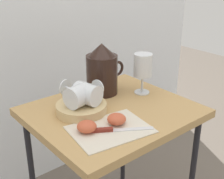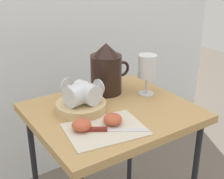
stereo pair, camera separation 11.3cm
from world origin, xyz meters
The scene contains 11 objects.
curtain_drape centered at (0.00, 0.64, 0.91)m, with size 2.40×0.03×1.83m, color white.
table centered at (0.00, 0.00, 0.61)m, with size 0.59×0.51×0.67m.
linen_napkin centered at (-0.10, -0.11, 0.67)m, with size 0.25×0.19×0.00m, color beige.
basket_tray centered at (-0.10, 0.05, 0.69)m, with size 0.19×0.19×0.04m, color tan.
pitcher centered at (0.07, 0.15, 0.76)m, with size 0.18×0.13×0.21m.
wine_glass_upright centered at (0.20, 0.04, 0.78)m, with size 0.08×0.08×0.17m.
wine_glass_tipped_near centered at (-0.12, 0.04, 0.75)m, with size 0.16×0.10×0.08m.
wine_glass_tipped_far centered at (-0.09, 0.04, 0.75)m, with size 0.11×0.17×0.08m.
apple_half_left centered at (-0.17, -0.08, 0.69)m, with size 0.06×0.06×0.04m, color #C15133.
apple_half_right centered at (-0.06, -0.10, 0.69)m, with size 0.06×0.06×0.04m, color #C15133.
knife centered at (-0.11, -0.13, 0.68)m, with size 0.19×0.13×0.01m.
Camera 2 is at (-0.57, -0.86, 1.19)m, focal length 49.43 mm.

